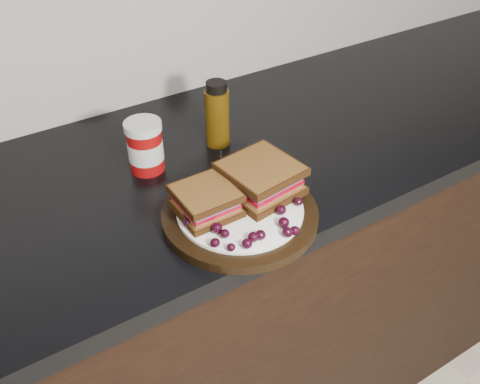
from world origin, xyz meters
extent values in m
cube|color=black|center=(0.00, 1.70, 0.43)|extent=(3.96, 0.58, 0.86)
cube|color=black|center=(0.00, 1.70, 0.88)|extent=(3.98, 0.60, 0.04)
cylinder|color=black|center=(0.02, 1.51, 0.91)|extent=(0.28, 0.28, 0.02)
ellipsoid|color=black|center=(-0.06, 1.45, 0.93)|extent=(0.02, 0.02, 0.02)
ellipsoid|color=black|center=(-0.04, 1.46, 0.93)|extent=(0.02, 0.02, 0.02)
ellipsoid|color=black|center=(-0.04, 1.42, 0.93)|extent=(0.01, 0.01, 0.01)
ellipsoid|color=black|center=(-0.02, 1.42, 0.93)|extent=(0.02, 0.02, 0.02)
ellipsoid|color=black|center=(0.00, 1.42, 0.93)|extent=(0.02, 0.02, 0.02)
ellipsoid|color=black|center=(0.01, 1.42, 0.93)|extent=(0.02, 0.02, 0.02)
ellipsoid|color=black|center=(0.05, 1.40, 0.93)|extent=(0.02, 0.02, 0.02)
ellipsoid|color=black|center=(0.07, 1.40, 0.93)|extent=(0.02, 0.02, 0.02)
ellipsoid|color=black|center=(0.06, 1.43, 0.93)|extent=(0.02, 0.02, 0.02)
ellipsoid|color=black|center=(0.08, 1.46, 0.93)|extent=(0.02, 0.02, 0.02)
ellipsoid|color=black|center=(0.12, 1.46, 0.93)|extent=(0.02, 0.02, 0.02)
ellipsoid|color=black|center=(0.09, 1.48, 0.93)|extent=(0.02, 0.02, 0.02)
ellipsoid|color=black|center=(0.11, 1.49, 0.93)|extent=(0.02, 0.02, 0.02)
ellipsoid|color=black|center=(0.11, 1.53, 0.93)|extent=(0.02, 0.02, 0.02)
ellipsoid|color=black|center=(0.09, 1.54, 0.93)|extent=(0.02, 0.02, 0.01)
ellipsoid|color=black|center=(0.07, 1.54, 0.93)|extent=(0.02, 0.02, 0.02)
ellipsoid|color=black|center=(-0.03, 1.57, 0.93)|extent=(0.02, 0.02, 0.02)
ellipsoid|color=black|center=(-0.04, 1.54, 0.93)|extent=(0.02, 0.02, 0.02)
ellipsoid|color=black|center=(-0.07, 1.53, 0.93)|extent=(0.02, 0.02, 0.02)
ellipsoid|color=black|center=(-0.06, 1.51, 0.93)|extent=(0.02, 0.02, 0.02)
ellipsoid|color=black|center=(-0.04, 1.47, 0.93)|extent=(0.02, 0.02, 0.02)
ellipsoid|color=black|center=(-0.02, 1.54, 0.93)|extent=(0.02, 0.02, 0.02)
ellipsoid|color=black|center=(-0.04, 1.52, 0.93)|extent=(0.02, 0.02, 0.02)
ellipsoid|color=black|center=(-0.08, 1.51, 0.93)|extent=(0.02, 0.02, 0.02)
cylinder|color=maroon|center=(-0.05, 1.74, 0.95)|extent=(0.09, 0.09, 0.11)
cylinder|color=#462D07|center=(0.12, 1.75, 0.97)|extent=(0.07, 0.07, 0.14)
camera|label=1|loc=(-0.36, 0.89, 1.53)|focal=40.00mm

